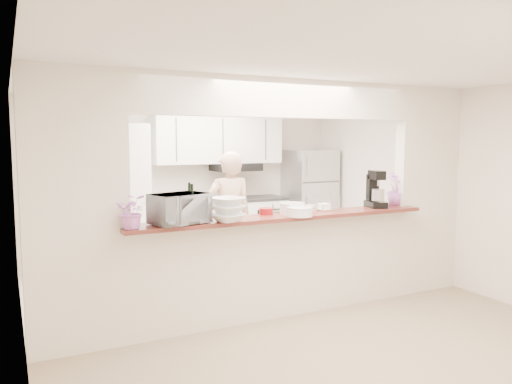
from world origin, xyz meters
TOP-DOWN VIEW (x-y plane):
  - floor at (0.00, 0.00)m, footprint 6.00×6.00m
  - tile_overlay at (0.00, 1.55)m, footprint 5.00×2.90m
  - partition at (0.00, 0.00)m, footprint 5.00×0.15m
  - bar_counter at (0.00, -0.00)m, footprint 3.40×0.38m
  - kitchen_cabinets at (-0.19, 2.72)m, footprint 3.15×0.62m
  - refrigerator at (2.05, 2.65)m, footprint 0.75×0.70m
  - flower_left at (-1.60, -0.15)m, footprint 0.35×0.33m
  - wine_bottle_a at (-1.05, -0.15)m, footprint 0.08×0.08m
  - wine_bottle_b at (-1.00, 0.07)m, footprint 0.07×0.07m
  - toaster_oven at (-1.15, -0.08)m, footprint 0.59×0.48m
  - serving_bowls at (-0.70, -0.17)m, footprint 0.39×0.39m
  - plate_stack_a at (0.10, -0.04)m, footprint 0.27×0.27m
  - plate_stack_b at (0.10, -0.19)m, footprint 0.27×0.27m
  - red_bowl at (-0.15, 0.08)m, footprint 0.14×0.14m
  - tan_bowl at (0.40, 0.08)m, footprint 0.14×0.14m
  - utensil_caddy at (0.62, 0.05)m, footprint 0.25×0.15m
  - stand_mixer at (1.25, 0.01)m, footprint 0.26×0.33m
  - flower_right at (1.60, 0.05)m, footprint 0.25×0.25m
  - person at (0.00, 1.41)m, footprint 0.65×0.46m

SIDE VIEW (x-z plane):
  - floor at x=0.00m, z-range 0.00..0.00m
  - tile_overlay at x=0.00m, z-range 0.00..0.01m
  - bar_counter at x=0.00m, z-range 0.03..1.12m
  - refrigerator at x=2.05m, z-range 0.00..1.70m
  - person at x=0.00m, z-range 0.00..1.71m
  - kitchen_cabinets at x=-0.19m, z-range -0.15..2.10m
  - tan_bowl at x=0.40m, z-range 1.09..1.16m
  - red_bowl at x=-0.15m, z-range 1.09..1.16m
  - plate_stack_b at x=0.10m, z-range 1.09..1.19m
  - plate_stack_a at x=0.10m, z-range 1.09..1.21m
  - utensil_caddy at x=0.62m, z-range 1.07..1.31m
  - serving_bowls at x=-0.70m, z-range 1.09..1.32m
  - toaster_oven at x=-1.15m, z-range 1.09..1.37m
  - wine_bottle_b at x=-1.00m, z-range 1.05..1.42m
  - wine_bottle_a at x=-1.05m, z-range 1.05..1.43m
  - flower_left at x=-1.60m, z-range 1.09..1.40m
  - stand_mixer at x=1.25m, z-range 1.07..1.50m
  - flower_right at x=1.60m, z-range 1.09..1.49m
  - partition at x=0.00m, z-range 0.23..2.73m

